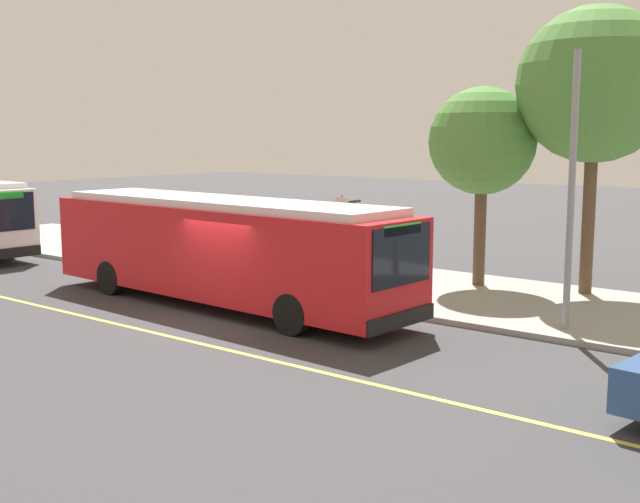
{
  "coord_description": "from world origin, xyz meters",
  "views": [
    {
      "loc": [
        14.22,
        -14.03,
        4.61
      ],
      "look_at": [
        2.13,
        1.17,
        1.78
      ],
      "focal_mm": 44.37,
      "sensor_mm": 36.0,
      "label": 1
    }
  ],
  "objects_px": {
    "route_sign_post": "(342,231)",
    "pedestrian_commuter": "(381,257)",
    "waiting_bench": "(314,260)",
    "transit_bus_main": "(222,247)"
  },
  "relations": [
    {
      "from": "waiting_bench",
      "to": "route_sign_post",
      "type": "bearing_deg",
      "value": -36.01
    },
    {
      "from": "transit_bus_main",
      "to": "pedestrian_commuter",
      "type": "bearing_deg",
      "value": 57.33
    },
    {
      "from": "route_sign_post",
      "to": "pedestrian_commuter",
      "type": "bearing_deg",
      "value": 62.04
    },
    {
      "from": "waiting_bench",
      "to": "pedestrian_commuter",
      "type": "distance_m",
      "value": 3.23
    },
    {
      "from": "pedestrian_commuter",
      "to": "transit_bus_main",
      "type": "bearing_deg",
      "value": -122.67
    },
    {
      "from": "route_sign_post",
      "to": "transit_bus_main",
      "type": "bearing_deg",
      "value": -124.4
    },
    {
      "from": "route_sign_post",
      "to": "pedestrian_commuter",
      "type": "xyz_separation_m",
      "value": [
        0.6,
        1.12,
        -0.84
      ]
    },
    {
      "from": "waiting_bench",
      "to": "route_sign_post",
      "type": "distance_m",
      "value": 3.39
    },
    {
      "from": "transit_bus_main",
      "to": "waiting_bench",
      "type": "bearing_deg",
      "value": 96.9
    },
    {
      "from": "route_sign_post",
      "to": "pedestrian_commuter",
      "type": "distance_m",
      "value": 1.52
    }
  ]
}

